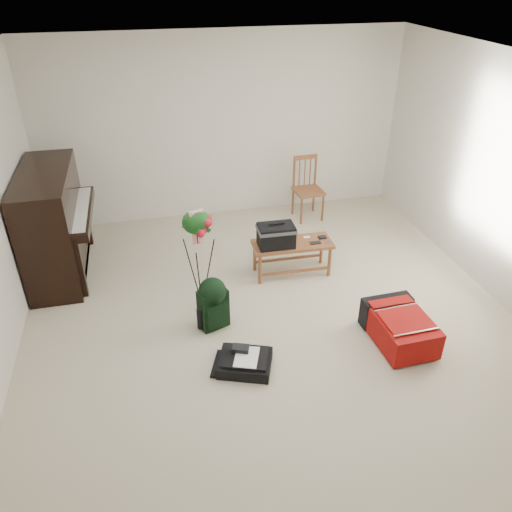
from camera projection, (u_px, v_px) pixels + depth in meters
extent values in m
cube|color=#BAAE95|center=(274.00, 325.00, 5.13)|extent=(5.00, 5.50, 0.01)
cube|color=white|center=(280.00, 71.00, 3.83)|extent=(5.00, 5.50, 0.01)
cube|color=silver|center=(223.00, 128.00, 6.77)|extent=(5.00, 0.04, 2.50)
cube|color=black|center=(53.00, 224.00, 5.71)|extent=(0.55, 1.50, 1.25)
cube|color=black|center=(79.00, 213.00, 5.71)|extent=(0.28, 1.30, 0.10)
cube|color=white|center=(78.00, 209.00, 5.68)|extent=(0.22, 1.20, 0.02)
cube|color=black|center=(68.00, 266.00, 6.01)|extent=(0.45, 1.30, 0.10)
cube|color=brown|center=(292.00, 244.00, 5.77)|extent=(0.93, 0.39, 0.04)
cylinder|color=brown|center=(261.00, 270.00, 5.67)|extent=(0.04, 0.04, 0.38)
cylinder|color=brown|center=(255.00, 257.00, 5.92)|extent=(0.04, 0.04, 0.38)
cylinder|color=brown|center=(329.00, 261.00, 5.83)|extent=(0.04, 0.04, 0.38)
cylinder|color=brown|center=(321.00, 249.00, 6.08)|extent=(0.04, 0.04, 0.38)
cube|color=brown|center=(308.00, 191.00, 7.03)|extent=(0.41, 0.41, 0.04)
cylinder|color=brown|center=(300.00, 211.00, 6.97)|extent=(0.03, 0.03, 0.39)
cylinder|color=brown|center=(293.00, 201.00, 7.25)|extent=(0.03, 0.03, 0.39)
cylinder|color=brown|center=(322.00, 209.00, 7.04)|extent=(0.03, 0.03, 0.39)
cylinder|color=brown|center=(315.00, 199.00, 7.31)|extent=(0.03, 0.03, 0.39)
cube|color=brown|center=(306.00, 157.00, 6.94)|extent=(0.35, 0.06, 0.05)
cylinder|color=brown|center=(295.00, 173.00, 7.02)|extent=(0.03, 0.03, 0.47)
cylinder|color=brown|center=(317.00, 171.00, 7.08)|extent=(0.03, 0.03, 0.47)
cube|color=#9F060E|center=(400.00, 328.00, 4.84)|extent=(0.52, 0.75, 0.28)
cube|color=black|center=(387.00, 311.00, 5.07)|extent=(0.52, 0.19, 0.30)
cube|color=#9F060E|center=(405.00, 319.00, 4.71)|extent=(0.46, 0.44, 0.02)
cube|color=silver|center=(416.00, 332.00, 4.54)|extent=(0.46, 0.03, 0.01)
cube|color=black|center=(245.00, 363.00, 4.57)|extent=(0.58, 0.52, 0.11)
cube|color=black|center=(245.00, 357.00, 4.53)|extent=(0.50, 0.45, 0.03)
cube|color=white|center=(247.00, 356.00, 4.51)|extent=(0.29, 0.34, 0.01)
cube|color=black|center=(238.00, 350.00, 4.55)|extent=(0.18, 0.14, 0.05)
cube|color=black|center=(213.00, 309.00, 5.02)|extent=(0.33, 0.26, 0.43)
cube|color=black|center=(215.00, 317.00, 4.94)|extent=(0.23, 0.12, 0.25)
sphere|color=black|center=(212.00, 291.00, 4.90)|extent=(0.28, 0.28, 0.28)
cube|color=black|center=(205.00, 304.00, 5.08)|extent=(0.05, 0.04, 0.38)
cube|color=black|center=(218.00, 303.00, 5.11)|extent=(0.05, 0.04, 0.38)
cylinder|color=black|center=(197.00, 230.00, 4.95)|extent=(0.01, 0.01, 0.31)
ellipsoid|color=#174918|center=(196.00, 222.00, 4.90)|extent=(0.29, 0.20, 0.27)
cube|color=red|center=(196.00, 214.00, 4.84)|extent=(0.15, 0.08, 0.08)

